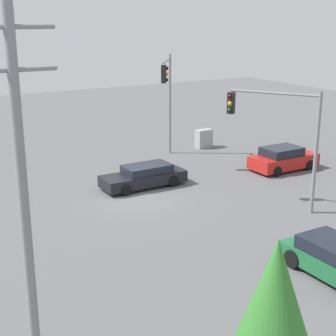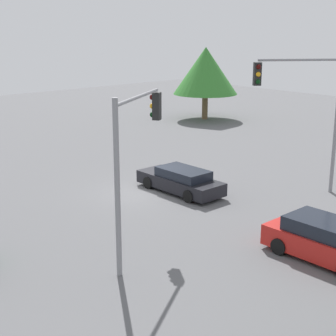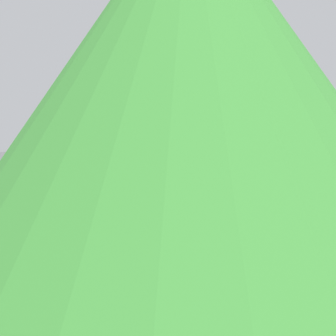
# 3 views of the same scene
# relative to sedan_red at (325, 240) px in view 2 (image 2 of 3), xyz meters

# --- Properties ---
(ground_plane) EXTENTS (80.00, 80.00, 0.00)m
(ground_plane) POSITION_rel_sedan_red_xyz_m (-10.02, 0.11, -0.69)
(ground_plane) COLOR #5B5B5E
(sedan_red) EXTENTS (4.24, 1.99, 1.44)m
(sedan_red) POSITION_rel_sedan_red_xyz_m (0.00, 0.00, 0.00)
(sedan_red) COLOR red
(sedan_red) RESTS_ON ground_plane
(sedan_dark) EXTENTS (4.72, 1.84, 1.23)m
(sedan_dark) POSITION_rel_sedan_red_xyz_m (-8.88, 1.46, -0.09)
(sedan_dark) COLOR black
(sedan_dark) RESTS_ON ground_plane
(traffic_signal_main) EXTENTS (2.61, 3.93, 5.86)m
(traffic_signal_main) POSITION_rel_sedan_red_xyz_m (-4.80, -4.58, 3.38)
(traffic_signal_main) COLOR gray
(traffic_signal_main) RESTS_ON ground_plane
(traffic_signal_cross) EXTENTS (2.65, 3.53, 6.70)m
(traffic_signal_cross) POSITION_rel_sedan_red_xyz_m (-4.83, 5.71, 3.90)
(traffic_signal_cross) COLOR gray
(traffic_signal_cross) RESTS_ON ground_plane
(tree_left) EXTENTS (5.58, 5.58, 6.25)m
(tree_left) POSITION_rel_sedan_red_xyz_m (-22.62, 17.42, 3.53)
(tree_left) COLOR brown
(tree_left) RESTS_ON ground_plane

